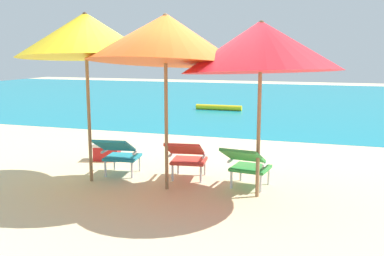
% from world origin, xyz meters
% --- Properties ---
extents(ground_plane, '(40.00, 40.00, 0.00)m').
position_xyz_m(ground_plane, '(0.00, 4.00, 0.00)').
color(ground_plane, beige).
extents(ocean_band, '(40.00, 18.00, 0.01)m').
position_xyz_m(ocean_band, '(0.00, 12.49, 0.00)').
color(ocean_band, teal).
rests_on(ocean_band, ground_plane).
extents(swim_buoy, '(1.60, 0.18, 0.18)m').
position_xyz_m(swim_buoy, '(-1.55, 8.20, 0.10)').
color(swim_buoy, yellow).
rests_on(swim_buoy, ocean_band).
extents(lounge_chair_left, '(0.65, 0.94, 0.68)m').
position_xyz_m(lounge_chair_left, '(-1.03, -0.15, 0.40)').
color(lounge_chair_left, teal).
rests_on(lounge_chair_left, ground_plane).
extents(lounge_chair_center, '(0.65, 0.94, 0.68)m').
position_xyz_m(lounge_chair_center, '(0.07, -0.05, 0.40)').
color(lounge_chair_center, red).
rests_on(lounge_chair_center, ground_plane).
extents(lounge_chair_right, '(0.64, 0.93, 0.68)m').
position_xyz_m(lounge_chair_right, '(1.02, -0.18, 0.40)').
color(lounge_chair_right, '#338E3D').
rests_on(lounge_chair_right, ground_plane).
extents(beach_umbrella_left, '(2.78, 2.79, 2.60)m').
position_xyz_m(beach_umbrella_left, '(-1.34, -0.48, 2.21)').
color(beach_umbrella_left, olive).
rests_on(beach_umbrella_left, ground_plane).
extents(beach_umbrella_center, '(2.40, 2.45, 2.58)m').
position_xyz_m(beach_umbrella_center, '(-0.08, -0.50, 2.14)').
color(beach_umbrella_center, olive).
rests_on(beach_umbrella_center, ground_plane).
extents(beach_umbrella_right, '(2.94, 2.95, 2.44)m').
position_xyz_m(beach_umbrella_right, '(1.22, -0.44, 2.03)').
color(beach_umbrella_right, olive).
rests_on(beach_umbrella_right, ground_plane).
extents(cooler_box, '(0.53, 0.42, 0.32)m').
position_xyz_m(cooler_box, '(-1.76, 0.78, 0.16)').
color(cooler_box, red).
rests_on(cooler_box, ground_plane).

